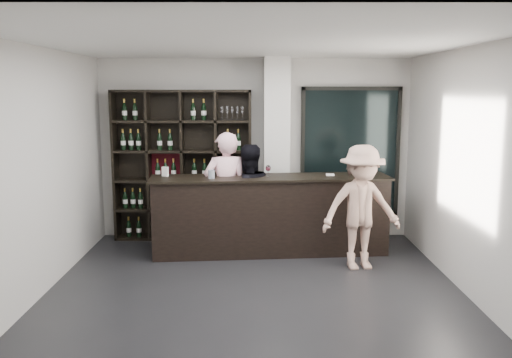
{
  "coord_description": "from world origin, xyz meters",
  "views": [
    {
      "loc": [
        -0.0,
        -6.03,
        2.4
      ],
      "look_at": [
        0.02,
        1.1,
        1.22
      ],
      "focal_mm": 38.0,
      "sensor_mm": 36.0,
      "label": 1
    }
  ],
  "objects_px": {
    "wine_shelf": "(183,165)",
    "customer": "(361,208)",
    "taster_pink": "(226,192)",
    "taster_black": "(248,198)",
    "tasting_counter": "(270,215)"
  },
  "relations": [
    {
      "from": "tasting_counter",
      "to": "customer",
      "type": "height_order",
      "value": "customer"
    },
    {
      "from": "wine_shelf",
      "to": "tasting_counter",
      "type": "distance_m",
      "value": 1.72
    },
    {
      "from": "wine_shelf",
      "to": "customer",
      "type": "height_order",
      "value": "wine_shelf"
    },
    {
      "from": "tasting_counter",
      "to": "taster_black",
      "type": "bearing_deg",
      "value": 158.56
    },
    {
      "from": "wine_shelf",
      "to": "taster_pink",
      "type": "relative_size",
      "value": 1.34
    },
    {
      "from": "taster_black",
      "to": "tasting_counter",
      "type": "bearing_deg",
      "value": 142.14
    },
    {
      "from": "tasting_counter",
      "to": "taster_black",
      "type": "height_order",
      "value": "taster_black"
    },
    {
      "from": "wine_shelf",
      "to": "taster_black",
      "type": "bearing_deg",
      "value": -34.25
    },
    {
      "from": "tasting_counter",
      "to": "taster_pink",
      "type": "height_order",
      "value": "taster_pink"
    },
    {
      "from": "wine_shelf",
      "to": "customer",
      "type": "distance_m",
      "value": 3.01
    },
    {
      "from": "customer",
      "to": "taster_pink",
      "type": "bearing_deg",
      "value": 146.26
    },
    {
      "from": "taster_pink",
      "to": "wine_shelf",
      "type": "bearing_deg",
      "value": -55.72
    },
    {
      "from": "wine_shelf",
      "to": "taster_pink",
      "type": "distance_m",
      "value": 1.06
    },
    {
      "from": "taster_black",
      "to": "taster_pink",
      "type": "bearing_deg",
      "value": -21.1
    },
    {
      "from": "wine_shelf",
      "to": "taster_pink",
      "type": "xyz_separation_m",
      "value": [
        0.73,
        -0.72,
        -0.3
      ]
    }
  ]
}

